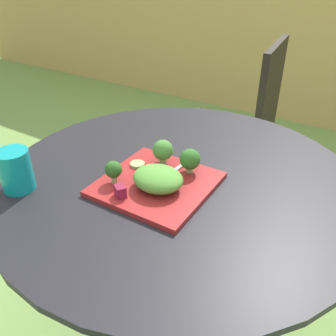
% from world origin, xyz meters
% --- Properties ---
extents(ground_plane, '(12.00, 12.00, 0.00)m').
position_xyz_m(ground_plane, '(0.00, 0.00, 0.00)').
color(ground_plane, '#70994C').
extents(bamboo_fence, '(8.00, 0.08, 1.57)m').
position_xyz_m(bamboo_fence, '(0.00, 2.24, 0.79)').
color(bamboo_fence, tan).
rests_on(bamboo_fence, ground_plane).
extents(patio_table, '(0.99, 0.99, 0.71)m').
position_xyz_m(patio_table, '(0.00, 0.00, 0.49)').
color(patio_table, black).
rests_on(patio_table, ground_plane).
extents(patio_chair, '(0.48, 0.48, 0.90)m').
position_xyz_m(patio_chair, '(-0.14, 0.88, 0.53)').
color(patio_chair, black).
rests_on(patio_chair, ground_plane).
extents(salad_plate, '(0.28, 0.28, 0.01)m').
position_xyz_m(salad_plate, '(-0.02, -0.08, 0.72)').
color(salad_plate, maroon).
rests_on(salad_plate, patio_table).
extents(drinking_glass, '(0.08, 0.08, 0.11)m').
position_xyz_m(drinking_glass, '(-0.32, -0.27, 0.76)').
color(drinking_glass, '#0F8C93').
rests_on(drinking_glass, patio_table).
extents(fork, '(0.03, 0.15, 0.00)m').
position_xyz_m(fork, '(-0.01, -0.03, 0.73)').
color(fork, silver).
rests_on(fork, salad_plate).
extents(lettuce_mound, '(0.13, 0.11, 0.05)m').
position_xyz_m(lettuce_mound, '(-0.01, -0.10, 0.75)').
color(lettuce_mound, '#519338').
rests_on(lettuce_mound, salad_plate).
extents(broccoli_floret_0, '(0.06, 0.06, 0.07)m').
position_xyz_m(broccoli_floret_0, '(0.03, 0.01, 0.77)').
color(broccoli_floret_0, '#99B770').
rests_on(broccoli_floret_0, salad_plate).
extents(broccoli_floret_1, '(0.04, 0.04, 0.06)m').
position_xyz_m(broccoli_floret_1, '(-0.12, -0.13, 0.76)').
color(broccoli_floret_1, '#99B770').
rests_on(broccoli_floret_1, salad_plate).
extents(broccoli_floret_2, '(0.06, 0.06, 0.07)m').
position_xyz_m(broccoli_floret_2, '(-0.06, 0.02, 0.77)').
color(broccoli_floret_2, '#99B770').
rests_on(broccoli_floret_2, salad_plate).
extents(cucumber_slice_0, '(0.04, 0.04, 0.01)m').
position_xyz_m(cucumber_slice_0, '(-0.11, -0.03, 0.73)').
color(cucumber_slice_0, '#8EB766').
rests_on(cucumber_slice_0, salad_plate).
extents(beet_chunk_0, '(0.04, 0.04, 0.03)m').
position_xyz_m(beet_chunk_0, '(-0.06, -0.18, 0.74)').
color(beet_chunk_0, maroon).
rests_on(beet_chunk_0, salad_plate).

